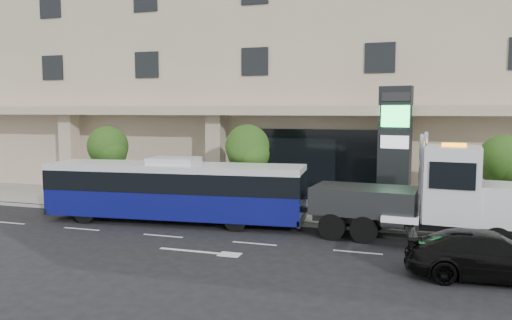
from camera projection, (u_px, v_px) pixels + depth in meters
The scene contains 11 objects.
ground at pixel (265, 235), 20.98m from camera, with size 120.00×120.00×0.00m, color black.
sidewalk at pixel (293, 210), 25.72m from camera, with size 120.00×6.00×0.15m, color gray.
curb at pixel (278, 223), 22.87m from camera, with size 120.00×0.30×0.15m, color gray.
convention_center at pixel (329, 41), 34.62m from camera, with size 60.00×17.60×20.00m.
tree_left at pixel (108, 149), 27.07m from camera, with size 2.27×2.20×4.22m.
tree_mid at pixel (248, 150), 24.66m from camera, with size 2.28×2.20×4.38m.
tree_right at pixel (504, 162), 21.23m from camera, with size 2.10×2.00×4.04m.
city_bus at pixel (174, 190), 23.12m from camera, with size 12.21×3.63×3.05m.
tow_truck at pixel (429, 198), 19.53m from camera, with size 9.57×3.06×4.34m.
black_sedan at pixel (490, 256), 15.37m from camera, with size 2.07×5.09×1.48m, color black.
signage_pylon at pixel (394, 149), 24.37m from camera, with size 1.63×0.89×6.23m.
Camera 1 is at (5.83, -19.72, 5.22)m, focal length 35.00 mm.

